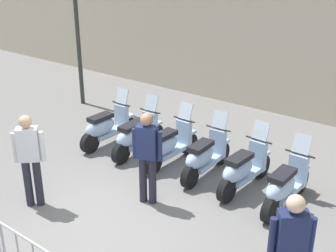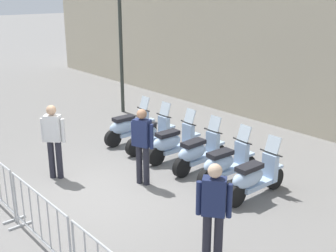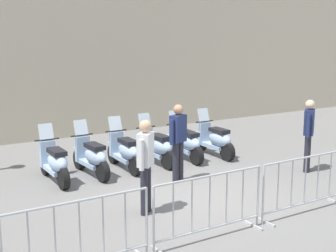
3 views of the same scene
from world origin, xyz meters
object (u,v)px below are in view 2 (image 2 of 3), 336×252
street_lamp (120,26)px  officer_near_row_end (214,209)px  motorcycle_1 (150,135)px  barrier_segment_3 (40,222)px  motorcycle_2 (173,143)px  motorcycle_4 (225,164)px  motorcycle_5 (254,178)px  motorcycle_3 (198,153)px  officer_mid_plaza (142,142)px  officer_by_barriers (54,137)px  motorcycle_0 (129,127)px

street_lamp → officer_near_row_end: (8.28, -3.60, -1.97)m
motorcycle_1 → barrier_segment_3: bearing=-57.7°
motorcycle_2 → motorcycle_4: 1.76m
motorcycle_1 → motorcycle_5: bearing=1.7°
motorcycle_3 → motorcycle_1: bearing=-175.3°
motorcycle_1 → officer_mid_plaza: bearing=-40.1°
motorcycle_2 → officer_near_row_end: bearing=-30.6°
officer_mid_plaza → officer_by_barriers: size_ratio=1.00×
motorcycle_3 → motorcycle_5: (1.76, -0.04, 0.00)m
motorcycle_1 → barrier_segment_3: motorcycle_1 is taller
motorcycle_1 → motorcycle_0: bearing=-174.7°
officer_mid_plaza → officer_by_barriers: same height
motorcycle_0 → barrier_segment_3: bearing=-49.1°
motorcycle_3 → barrier_segment_3: motorcycle_3 is taller
motorcycle_4 → street_lamp: (-6.28, 1.30, 2.49)m
motorcycle_1 → officer_mid_plaza: size_ratio=1.00×
officer_by_barriers → motorcycle_0: bearing=109.7°
motorcycle_1 → motorcycle_3: (1.76, 0.14, 0.00)m
motorcycle_2 → motorcycle_5: bearing=0.4°
motorcycle_5 → street_lamp: 7.71m
motorcycle_2 → motorcycle_3: same height
motorcycle_4 → officer_mid_plaza: 1.90m
motorcycle_5 → barrier_segment_3: bearing=-102.7°
motorcycle_5 → motorcycle_2: bearing=-179.6°
barrier_segment_3 → officer_by_barriers: bearing=151.1°
motorcycle_4 → barrier_segment_3: (-0.05, -4.25, 0.07)m
motorcycle_2 → street_lamp: size_ratio=0.36×
motorcycle_0 → officer_mid_plaza: (2.42, -1.22, 0.53)m
barrier_segment_3 → motorcycle_1: bearing=122.3°
street_lamp → officer_by_barriers: 5.90m
officer_near_row_end → motorcycle_5: bearing=116.4°
motorcycle_3 → motorcycle_2: bearing=-176.3°
motorcycle_0 → street_lamp: size_ratio=0.36×
motorcycle_1 → motorcycle_4: (2.63, 0.17, 0.00)m
motorcycle_1 → officer_by_barriers: 2.74m
motorcycle_4 → officer_mid_plaza: officer_mid_plaza is taller
motorcycle_5 → barrier_segment_3: motorcycle_5 is taller
officer_near_row_end → motorcycle_2: bearing=149.4°
barrier_segment_3 → street_lamp: bearing=138.3°
motorcycle_5 → motorcycle_1: bearing=-178.3°
motorcycle_4 → officer_near_row_end: size_ratio=0.99×
motorcycle_1 → motorcycle_2: (0.87, 0.09, 0.00)m
street_lamp → officer_near_row_end: 9.24m
officer_near_row_end → officer_mid_plaza: same height
motorcycle_0 → officer_mid_plaza: size_ratio=1.00×
motorcycle_4 → street_lamp: street_lamp is taller
motorcycle_0 → street_lamp: (-2.76, 1.55, 2.49)m
officer_by_barriers → motorcycle_2: bearing=73.5°
officer_mid_plaza → street_lamp: bearing=151.9°
motorcycle_2 → motorcycle_4: size_ratio=1.00×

